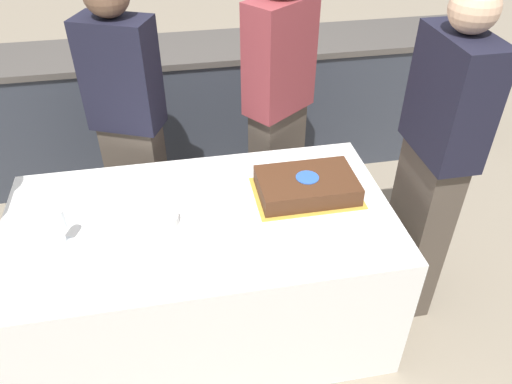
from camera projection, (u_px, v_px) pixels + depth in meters
name	position (u px, v px, depth m)	size (l,w,h in m)	color
ground_plane	(209.00, 322.00, 2.66)	(14.00, 14.00, 0.00)	gray
back_counter	(182.00, 109.00, 3.58)	(4.40, 0.58, 0.92)	#333842
dining_table	(205.00, 274.00, 2.43)	(1.73, 0.94, 0.73)	white
cake	(307.00, 186.00, 2.32)	(0.49, 0.33, 0.09)	gold
plate_stack	(156.00, 219.00, 2.16)	(0.19, 0.19, 0.04)	white
wine_glass	(60.00, 221.00, 2.01)	(0.06, 0.06, 0.17)	white
side_plate_near_cake	(284.00, 159.00, 2.57)	(0.17, 0.17, 0.00)	white
utensil_pile	(217.00, 268.00, 1.95)	(0.17, 0.12, 0.02)	white
person_cutting_cake	(278.00, 105.00, 2.73)	(0.42, 0.38, 1.68)	#4C4238
person_seated_right	(433.00, 167.00, 2.29)	(0.20, 0.41, 1.68)	#4C4238
person_standing_back	(129.00, 123.00, 2.63)	(0.41, 0.33, 1.62)	#4C4238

